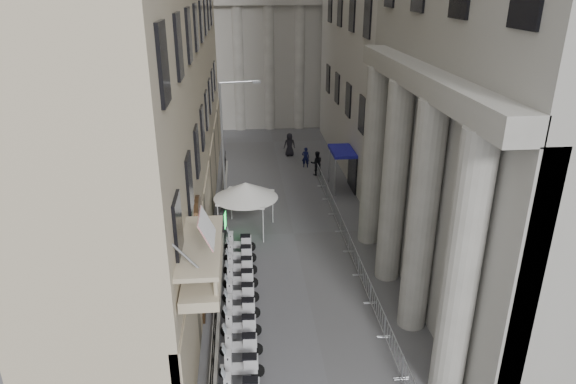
# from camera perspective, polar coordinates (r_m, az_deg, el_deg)

# --- Properties ---
(iron_fence) EXTENTS (0.30, 28.00, 1.40)m
(iron_fence) POSITION_cam_1_polar(r_m,az_deg,el_deg) (29.79, -7.39, -5.98)
(iron_fence) COLOR black
(iron_fence) RESTS_ON ground
(blue_awning) EXTENTS (1.60, 3.00, 3.00)m
(blue_awning) POSITION_cam_1_polar(r_m,az_deg,el_deg) (37.68, 5.88, 0.34)
(blue_awning) COLOR navy
(blue_awning) RESTS_ON ground
(scooter_3) EXTENTS (1.42, 0.62, 1.50)m
(scooter_3) POSITION_cam_1_polar(r_m,az_deg,el_deg) (20.96, -5.09, -19.80)
(scooter_3) COLOR silver
(scooter_3) RESTS_ON ground
(scooter_4) EXTENTS (1.42, 0.62, 1.50)m
(scooter_4) POSITION_cam_1_polar(r_m,az_deg,el_deg) (21.90, -5.13, -17.62)
(scooter_4) COLOR silver
(scooter_4) RESTS_ON ground
(scooter_5) EXTENTS (1.42, 0.62, 1.50)m
(scooter_5) POSITION_cam_1_polar(r_m,az_deg,el_deg) (22.87, -5.16, -15.62)
(scooter_5) COLOR silver
(scooter_5) RESTS_ON ground
(scooter_6) EXTENTS (1.42, 0.62, 1.50)m
(scooter_6) POSITION_cam_1_polar(r_m,az_deg,el_deg) (23.87, -5.19, -13.79)
(scooter_6) COLOR silver
(scooter_6) RESTS_ON ground
(scooter_7) EXTENTS (1.42, 0.62, 1.50)m
(scooter_7) POSITION_cam_1_polar(r_m,az_deg,el_deg) (24.89, -5.21, -12.10)
(scooter_7) COLOR silver
(scooter_7) RESTS_ON ground
(scooter_8) EXTENTS (1.42, 0.62, 1.50)m
(scooter_8) POSITION_cam_1_polar(r_m,az_deg,el_deg) (25.92, -5.24, -10.55)
(scooter_8) COLOR silver
(scooter_8) RESTS_ON ground
(scooter_9) EXTENTS (1.42, 0.62, 1.50)m
(scooter_9) POSITION_cam_1_polar(r_m,az_deg,el_deg) (26.98, -5.26, -9.12)
(scooter_9) COLOR silver
(scooter_9) RESTS_ON ground
(scooter_10) EXTENTS (1.42, 0.62, 1.50)m
(scooter_10) POSITION_cam_1_polar(r_m,az_deg,el_deg) (28.05, -5.28, -7.80)
(scooter_10) COLOR silver
(scooter_10) RESTS_ON ground
(scooter_11) EXTENTS (1.42, 0.62, 1.50)m
(scooter_11) POSITION_cam_1_polar(r_m,az_deg,el_deg) (29.13, -5.30, -6.57)
(scooter_11) COLOR silver
(scooter_11) RESTS_ON ground
(barrier_1) EXTENTS (0.60, 2.40, 1.10)m
(barrier_1) POSITION_cam_1_polar(r_m,az_deg,el_deg) (22.15, 11.49, -17.52)
(barrier_1) COLOR #B5B8BD
(barrier_1) RESTS_ON ground
(barrier_2) EXTENTS (0.60, 2.40, 1.10)m
(barrier_2) POSITION_cam_1_polar(r_m,az_deg,el_deg) (24.04, 9.81, -13.78)
(barrier_2) COLOR #B5B8BD
(barrier_2) RESTS_ON ground
(barrier_3) EXTENTS (0.60, 2.40, 1.10)m
(barrier_3) POSITION_cam_1_polar(r_m,az_deg,el_deg) (26.02, 8.42, -10.58)
(barrier_3) COLOR #B5B8BD
(barrier_3) RESTS_ON ground
(barrier_4) EXTENTS (0.60, 2.40, 1.10)m
(barrier_4) POSITION_cam_1_polar(r_m,az_deg,el_deg) (28.09, 7.26, -7.84)
(barrier_4) COLOR #B5B8BD
(barrier_4) RESTS_ON ground
(barrier_5) EXTENTS (0.60, 2.40, 1.10)m
(barrier_5) POSITION_cam_1_polar(r_m,az_deg,el_deg) (30.23, 6.27, -5.48)
(barrier_5) COLOR #B5B8BD
(barrier_5) RESTS_ON ground
(barrier_6) EXTENTS (0.60, 2.40, 1.10)m
(barrier_6) POSITION_cam_1_polar(r_m,az_deg,el_deg) (32.42, 5.41, -3.43)
(barrier_6) COLOR #B5B8BD
(barrier_6) RESTS_ON ground
(barrier_7) EXTENTS (0.60, 2.40, 1.10)m
(barrier_7) POSITION_cam_1_polar(r_m,az_deg,el_deg) (34.64, 4.67, -1.64)
(barrier_7) COLOR #B5B8BD
(barrier_7) RESTS_ON ground
(barrier_8) EXTENTS (0.60, 2.40, 1.10)m
(barrier_8) POSITION_cam_1_polar(r_m,az_deg,el_deg) (36.91, 4.02, -0.08)
(barrier_8) COLOR #B5B8BD
(barrier_8) RESTS_ON ground
(barrier_9) EXTENTS (0.60, 2.40, 1.10)m
(barrier_9) POSITION_cam_1_polar(r_m,az_deg,el_deg) (39.20, 3.45, 1.31)
(barrier_9) COLOR #B5B8BD
(barrier_9) RESTS_ON ground
(security_tent) EXTENTS (3.83, 3.83, 3.11)m
(security_tent) POSITION_cam_1_polar(r_m,az_deg,el_deg) (30.77, -5.32, 0.42)
(security_tent) COLOR silver
(security_tent) RESTS_ON ground
(street_lamp) EXTENTS (2.68, 0.64, 8.27)m
(street_lamp) POSITION_cam_1_polar(r_m,az_deg,el_deg) (33.64, -6.81, 6.47)
(street_lamp) COLOR #989AA0
(street_lamp) RESTS_ON ground
(info_kiosk) EXTENTS (0.33, 0.81, 1.68)m
(info_kiosk) POSITION_cam_1_polar(r_m,az_deg,el_deg) (30.57, -7.21, -3.42)
(info_kiosk) COLOR black
(info_kiosk) RESTS_ON ground
(pedestrian_a) EXTENTS (0.67, 0.49, 1.67)m
(pedestrian_a) POSITION_cam_1_polar(r_m,az_deg,el_deg) (41.70, 1.97, 3.87)
(pedestrian_a) COLOR #0D1036
(pedestrian_a) RESTS_ON ground
(pedestrian_b) EXTENTS (0.97, 0.78, 1.93)m
(pedestrian_b) POSITION_cam_1_polar(r_m,az_deg,el_deg) (39.99, 3.19, 3.22)
(pedestrian_b) COLOR black
(pedestrian_b) RESTS_ON ground
(pedestrian_c) EXTENTS (1.05, 0.75, 2.02)m
(pedestrian_c) POSITION_cam_1_polar(r_m,az_deg,el_deg) (44.43, 0.17, 5.28)
(pedestrian_c) COLOR black
(pedestrian_c) RESTS_ON ground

